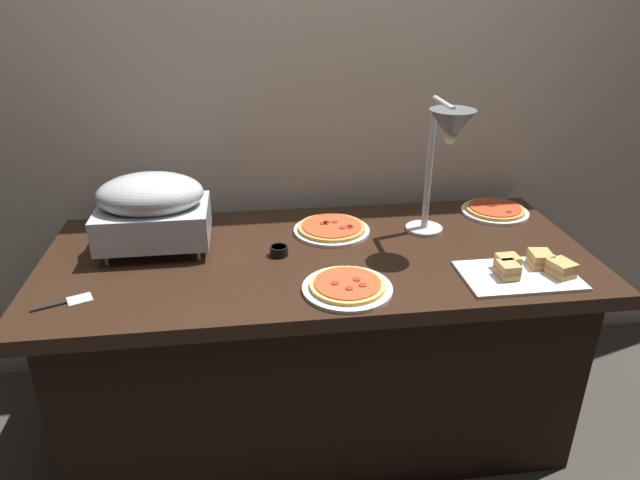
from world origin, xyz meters
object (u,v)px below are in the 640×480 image
object	(u,v)px
sandwich_platter	(525,270)
sauce_cup_near	(279,250)
serving_spatula	(65,303)
pizza_plate_raised_stand	(347,287)
pizza_plate_center	(495,210)
heat_lamp	(446,139)
chafing_dish	(152,208)
pizza_plate_front	(332,229)

from	to	relation	value
sandwich_platter	sauce_cup_near	bearing A→B (deg)	162.10
sandwich_platter	serving_spatula	size ratio (longest dim) A/B	2.17
pizza_plate_raised_stand	pizza_plate_center	bearing A→B (deg)	37.16
sandwich_platter	serving_spatula	bearing A→B (deg)	179.35
sandwich_platter	sauce_cup_near	xyz separation A→B (m)	(-0.78, 0.25, -0.00)
pizza_plate_center	sauce_cup_near	bearing A→B (deg)	-163.58
heat_lamp	pizza_plate_raised_stand	distance (m)	0.59
heat_lamp	sauce_cup_near	xyz separation A→B (m)	(-0.56, 0.01, -0.38)
serving_spatula	chafing_dish	bearing A→B (deg)	56.53
chafing_dish	heat_lamp	distance (m)	1.02
pizza_plate_center	pizza_plate_raised_stand	xyz separation A→B (m)	(-0.71, -0.53, -0.00)
heat_lamp	sandwich_platter	distance (m)	0.50
heat_lamp	pizza_plate_front	xyz separation A→B (m)	(-0.35, 0.18, -0.38)
pizza_plate_front	pizza_plate_center	distance (m)	0.70
pizza_plate_front	pizza_plate_center	bearing A→B (deg)	7.91
pizza_plate_raised_stand	sauce_cup_near	bearing A→B (deg)	125.66
chafing_dish	pizza_plate_raised_stand	size ratio (longest dim) A/B	1.35
sauce_cup_near	serving_spatula	distance (m)	0.69
heat_lamp	sandwich_platter	world-z (taller)	heat_lamp
chafing_dish	pizza_plate_front	world-z (taller)	chafing_dish
sandwich_platter	pizza_plate_front	bearing A→B (deg)	143.53
pizza_plate_front	pizza_plate_raised_stand	xyz separation A→B (m)	(-0.02, -0.44, -0.00)
serving_spatula	sauce_cup_near	bearing A→B (deg)	19.89
pizza_plate_raised_stand	serving_spatula	distance (m)	0.85
pizza_plate_center	chafing_dish	bearing A→B (deg)	-173.16
chafing_dish	serving_spatula	bearing A→B (deg)	-123.47
sandwich_platter	serving_spatula	distance (m)	1.43
pizza_plate_center	serving_spatula	world-z (taller)	pizza_plate_center
heat_lamp	pizza_plate_center	distance (m)	0.58
chafing_dish	pizza_plate_center	bearing A→B (deg)	6.84
chafing_dish	pizza_plate_center	distance (m)	1.34
heat_lamp	pizza_plate_center	bearing A→B (deg)	38.97
pizza_plate_raised_stand	serving_spatula	xyz separation A→B (m)	(-0.85, 0.03, -0.01)
chafing_dish	serving_spatula	distance (m)	0.44
serving_spatula	pizza_plate_front	bearing A→B (deg)	25.16
pizza_plate_front	pizza_plate_center	world-z (taller)	same
pizza_plate_center	sauce_cup_near	size ratio (longest dim) A/B	4.27
pizza_plate_front	sauce_cup_near	size ratio (longest dim) A/B	4.57
chafing_dish	pizza_plate_front	size ratio (longest dim) A/B	1.32
pizza_plate_center	pizza_plate_front	bearing A→B (deg)	-172.09
chafing_dish	sandwich_platter	xyz separation A→B (m)	(1.21, -0.36, -0.14)
pizza_plate_raised_stand	serving_spatula	bearing A→B (deg)	177.72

